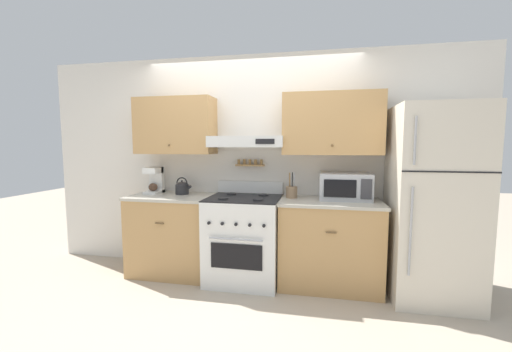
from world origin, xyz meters
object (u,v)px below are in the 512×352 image
object	(u,v)px
stove_range	(244,238)
utensil_crock	(292,192)
refrigerator	(433,204)
coffee_maker	(155,180)
tea_kettle	(182,188)
microwave	(345,186)

from	to	relation	value
stove_range	utensil_crock	bearing A→B (deg)	15.38
refrigerator	utensil_crock	world-z (taller)	refrigerator
refrigerator	coffee_maker	xyz separation A→B (m)	(-3.04, 0.20, 0.14)
tea_kettle	refrigerator	bearing A→B (deg)	-3.67
coffee_maker	tea_kettle	bearing A→B (deg)	-5.15
microwave	utensil_crock	xyz separation A→B (m)	(-0.57, -0.02, -0.07)
stove_range	microwave	world-z (taller)	microwave
coffee_maker	utensil_crock	world-z (taller)	coffee_maker
coffee_maker	utensil_crock	distance (m)	1.66
utensil_crock	coffee_maker	bearing A→B (deg)	178.86
stove_range	refrigerator	bearing A→B (deg)	-0.96
tea_kettle	stove_range	bearing A→B (deg)	-10.06
stove_range	utensil_crock	size ratio (longest dim) A/B	3.83
stove_range	microwave	bearing A→B (deg)	8.33
coffee_maker	microwave	bearing A→B (deg)	-0.39
stove_range	tea_kettle	bearing A→B (deg)	169.94
coffee_maker	utensil_crock	bearing A→B (deg)	-1.14
stove_range	tea_kettle	distance (m)	0.96
refrigerator	coffee_maker	distance (m)	3.05
tea_kettle	utensil_crock	size ratio (longest dim) A/B	0.72
stove_range	microwave	size ratio (longest dim) A/B	2.01
stove_range	refrigerator	distance (m)	1.94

